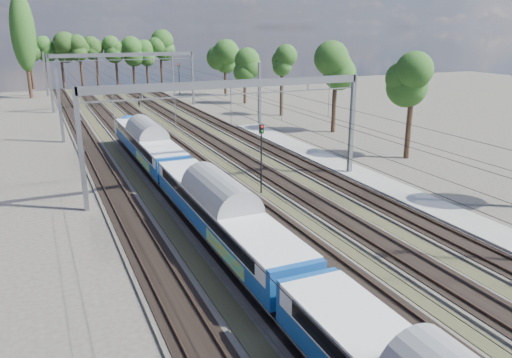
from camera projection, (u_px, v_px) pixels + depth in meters
name	position (u px, v px, depth m)	size (l,w,h in m)	color
track_bed	(182.00, 150.00, 54.34)	(21.00, 130.00, 0.34)	#47423A
platform	(431.00, 206.00, 37.13)	(3.00, 70.00, 0.30)	gray
catenary	(165.00, 85.00, 59.35)	(25.65, 130.00, 9.00)	slate
tree_belt	(144.00, 54.00, 96.16)	(39.19, 99.06, 11.77)	black
poplar	(23.00, 33.00, 91.60)	(4.40, 4.40, 19.04)	black
emu_train	(223.00, 208.00, 30.01)	(2.93, 61.96, 4.28)	black
worker	(139.00, 102.00, 84.20)	(0.68, 0.44, 1.86)	black
signal_near	(261.00, 151.00, 39.40)	(0.39, 0.36, 5.67)	black
signal_far	(179.00, 75.00, 99.50)	(0.37, 0.34, 6.07)	black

